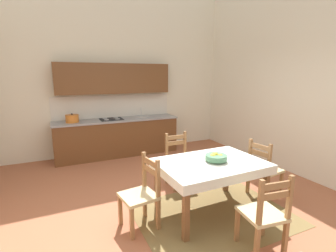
{
  "coord_description": "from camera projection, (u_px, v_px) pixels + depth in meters",
  "views": [
    {
      "loc": [
        -1.41,
        -2.95,
        1.93
      ],
      "look_at": [
        0.27,
        0.72,
        1.09
      ],
      "focal_mm": 26.19,
      "sensor_mm": 36.0,
      "label": 1
    }
  ],
  "objects": [
    {
      "name": "dining_chair_kitchen_side",
      "position": [
        179.0,
        161.0,
        4.32
      ],
      "size": [
        0.43,
        0.43,
        0.93
      ],
      "color": "#D1BC89",
      "rests_on": "ground_plane"
    },
    {
      "name": "kitchen_cabinetry",
      "position": [
        117.0,
        120.0,
        5.91
      ],
      "size": [
        2.91,
        0.63,
        2.2
      ],
      "color": "brown",
      "rests_on": "ground_plane"
    },
    {
      "name": "fruit_bowl",
      "position": [
        216.0,
        157.0,
        3.39
      ],
      "size": [
        0.3,
        0.3,
        0.12
      ],
      "color": "#4C7F5B",
      "rests_on": "dining_table"
    },
    {
      "name": "wall_back",
      "position": [
        116.0,
        68.0,
        6.0
      ],
      "size": [
        6.19,
        0.12,
        4.19
      ],
      "primitive_type": "cube",
      "color": "silver",
      "rests_on": "ground_plane"
    },
    {
      "name": "dining_table",
      "position": [
        211.0,
        170.0,
        3.42
      ],
      "size": [
        1.47,
        1.04,
        0.75
      ],
      "color": "brown",
      "rests_on": "ground_plane"
    },
    {
      "name": "area_rug",
      "position": [
        213.0,
        214.0,
        3.46
      ],
      "size": [
        2.1,
        1.6,
        0.01
      ],
      "primitive_type": "cube",
      "color": "olive",
      "rests_on": "ground_plane"
    },
    {
      "name": "dining_chair_window_side",
      "position": [
        264.0,
        170.0,
        3.93
      ],
      "size": [
        0.47,
        0.47,
        0.93
      ],
      "color": "#D1BC89",
      "rests_on": "ground_plane"
    },
    {
      "name": "wall_right",
      "position": [
        317.0,
        66.0,
        4.33
      ],
      "size": [
        0.12,
        6.86,
        4.19
      ],
      "primitive_type": "cube",
      "color": "silver",
      "rests_on": "ground_plane"
    },
    {
      "name": "dining_chair_camera_side",
      "position": [
        264.0,
        215.0,
        2.66
      ],
      "size": [
        0.47,
        0.47,
        0.93
      ],
      "color": "#D1BC89",
      "rests_on": "ground_plane"
    },
    {
      "name": "ground_plane",
      "position": [
        172.0,
        212.0,
        3.6
      ],
      "size": [
        6.19,
        6.86,
        0.1
      ],
      "primitive_type": "cube",
      "color": "#A86042"
    },
    {
      "name": "dining_chair_tv_side",
      "position": [
        141.0,
        194.0,
        3.11
      ],
      "size": [
        0.48,
        0.48,
        0.93
      ],
      "color": "#D1BC89",
      "rests_on": "ground_plane"
    }
  ]
}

